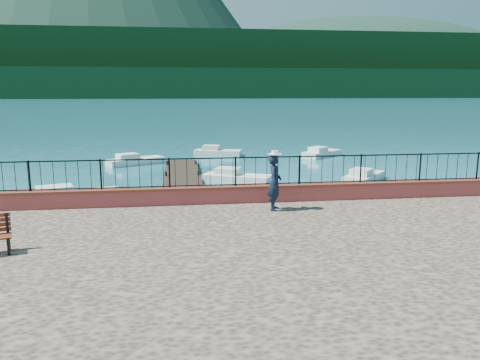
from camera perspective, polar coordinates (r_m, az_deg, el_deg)
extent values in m
plane|color=#19596B|center=(12.85, 2.92, -11.78)|extent=(2000.00, 2000.00, 0.00)
cube|color=#A23A42|center=(15.89, 0.53, -1.68)|extent=(28.00, 0.46, 0.58)
cube|color=black|center=(15.74, 0.54, 1.03)|extent=(27.00, 0.05, 0.95)
cube|color=#2D231C|center=(24.13, -6.99, -0.66)|extent=(2.00, 16.00, 0.30)
cube|color=black|center=(311.68, -7.39, 11.56)|extent=(900.00, 60.00, 18.00)
cube|color=black|center=(372.05, -7.50, 13.44)|extent=(900.00, 120.00, 44.00)
ellipsoid|color=#142D23|center=(613.34, 13.82, 10.13)|extent=(448.00, 384.00, 180.00)
imported|color=black|center=(14.78, 4.24, -0.29)|extent=(0.61, 0.75, 1.78)
cylinder|color=white|center=(14.63, 4.29, 3.36)|extent=(0.44, 0.44, 0.12)
cube|color=silver|center=(22.36, -19.99, -1.51)|extent=(4.54, 2.57, 0.80)
cube|color=white|center=(25.45, -0.34, 0.60)|extent=(3.87, 2.75, 0.80)
cube|color=silver|center=(26.61, 14.91, 0.68)|extent=(3.23, 3.42, 0.80)
cube|color=silver|center=(32.42, -12.60, 2.57)|extent=(3.98, 2.97, 0.80)
cube|color=silver|center=(36.04, -2.70, 3.64)|extent=(3.78, 2.30, 0.80)
cube|color=white|center=(36.01, 9.95, 3.48)|extent=(3.55, 3.23, 0.80)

